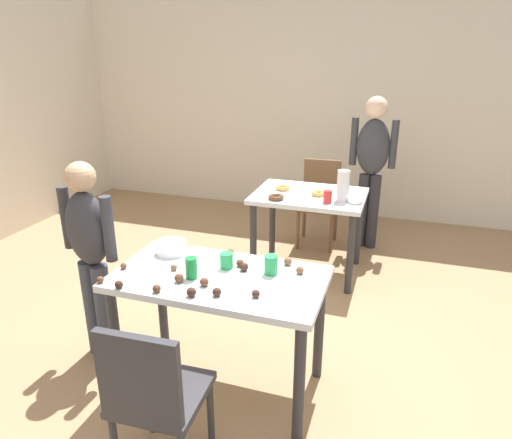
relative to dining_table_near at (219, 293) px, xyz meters
The scene contains 35 objects.
ground_plane 0.68m from the dining_table_near, 84.70° to the left, with size 6.40×6.40×0.00m, color #9E7A56.
wall_back 3.50m from the dining_table_near, 89.63° to the left, with size 6.40×0.10×2.60m, color beige.
dining_table_near is the anchor object (origin of this frame).
dining_table_far 1.69m from the dining_table_near, 84.51° to the left, with size 0.96×0.72×0.75m.
chair_near_table 0.72m from the dining_table_near, 92.77° to the right, with size 0.42×0.42×0.87m.
chair_far_table 2.40m from the dining_table_near, 86.97° to the left, with size 0.41×0.41×0.87m.
person_girl_near 0.89m from the dining_table_near, behind, with size 0.45×0.27×1.33m.
person_adult_far 2.53m from the dining_table_near, 75.76° to the left, with size 0.45×0.23×1.53m.
mixing_bowl 0.47m from the dining_table_near, 154.36° to the left, with size 0.19×0.19×0.08m, color white.
soda_can 0.23m from the dining_table_near, 151.35° to the right, with size 0.07×0.07×0.12m, color #198438.
fork_near 0.41m from the dining_table_near, ahead, with size 0.17×0.02×0.01m, color silver.
cup_near_0 0.34m from the dining_table_near, 22.86° to the left, with size 0.08×0.08×0.11m, color green.
cup_near_1 0.19m from the dining_table_near, 86.51° to the left, with size 0.08×0.08×0.09m, color green.
cake_ball_0 0.21m from the dining_table_near, 63.03° to the left, with size 0.04×0.04×0.04m, color brown.
cake_ball_1 0.30m from the dining_table_near, 99.53° to the right, with size 0.05×0.05×0.05m, color #3D2319.
cake_ball_2 0.39m from the dining_table_near, 130.29° to the right, with size 0.05×0.05×0.05m, color brown.
cake_ball_3 0.27m from the dining_table_near, 69.79° to the right, with size 0.05×0.05×0.05m, color #3D2319.
cake_ball_4 0.58m from the dining_table_near, behind, with size 0.04×0.04×0.04m, color brown.
cake_ball_5 0.30m from the dining_table_near, behind, with size 0.04×0.04×0.04m, color brown.
cake_ball_6 0.26m from the dining_table_near, 141.16° to the right, with size 0.05×0.05×0.05m, color brown.
cake_ball_7 0.21m from the dining_table_near, 40.96° to the left, with size 0.05×0.05×0.05m, color #3D2319.
cake_ball_8 0.56m from the dining_table_near, 146.00° to the right, with size 0.04×0.04×0.04m, color #3D2319.
cake_ball_9 0.35m from the dining_table_near, 30.91° to the right, with size 0.04×0.04×0.04m, color #3D2319.
cake_ball_10 0.20m from the dining_table_near, 100.89° to the right, with size 0.05×0.05×0.05m, color brown.
cake_ball_11 0.44m from the dining_table_near, 36.77° to the left, with size 0.05×0.05×0.05m, color brown.
cake_ball_12 0.31m from the dining_table_near, 97.36° to the left, with size 0.04×0.04×0.04m, color brown.
cake_ball_13 0.48m from the dining_table_near, 20.89° to the left, with size 0.05×0.05×0.05m, color brown.
cake_ball_14 0.66m from the dining_table_near, 154.05° to the right, with size 0.04×0.04×0.04m, color brown.
pitcher_far 1.66m from the dining_table_near, 73.64° to the left, with size 0.10×0.10×0.26m, color white.
cup_far_0 1.95m from the dining_table_near, 77.11° to the left, with size 0.08×0.08×0.09m, color green.
cup_far_1 1.53m from the dining_table_near, 76.52° to the left, with size 0.07×0.07×0.11m, color red.
donut_far_0 1.44m from the dining_table_near, 92.88° to the left, with size 0.13×0.13×0.04m, color brown.
donut_far_1 1.73m from the dining_table_near, 93.03° to the left, with size 0.13×0.13×0.04m, color gold.
donut_far_2 1.68m from the dining_table_near, 81.51° to the left, with size 0.12×0.12×0.04m, color gold.
donut_far_3 1.65m from the dining_table_near, 69.68° to the left, with size 0.13×0.13×0.04m, color white.
Camera 1 is at (0.91, -2.39, 1.96)m, focal length 32.50 mm.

